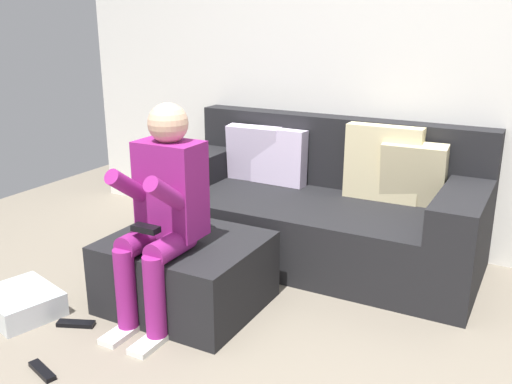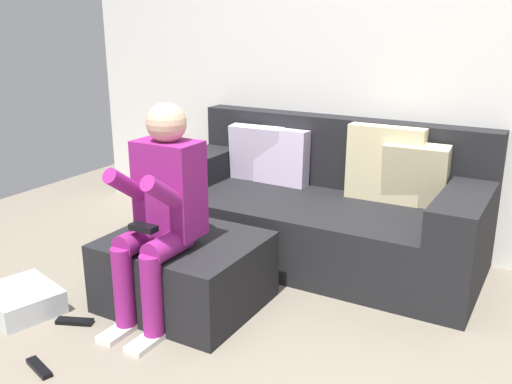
% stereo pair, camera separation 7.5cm
% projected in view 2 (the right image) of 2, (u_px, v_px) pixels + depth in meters
% --- Properties ---
extents(wall_back, '(4.87, 0.10, 2.63)m').
position_uv_depth(wall_back, '(395.00, 49.00, 3.56)').
color(wall_back, silver).
rests_on(wall_back, ground_plane).
extents(couch_sectional, '(2.04, 0.90, 0.88)m').
position_uv_depth(couch_sectional, '(322.00, 209.00, 3.64)').
color(couch_sectional, black).
rests_on(couch_sectional, ground_plane).
extents(ottoman, '(0.79, 0.69, 0.38)m').
position_uv_depth(ottoman, '(185.00, 271.00, 3.05)').
color(ottoman, black).
rests_on(ottoman, ground_plane).
extents(person_seated, '(0.33, 0.56, 1.12)m').
position_uv_depth(person_seated, '(161.00, 204.00, 2.79)').
color(person_seated, '#8C1E72').
rests_on(person_seated, ground_plane).
extents(storage_bin, '(0.47, 0.42, 0.13)m').
position_uv_depth(storage_bin, '(22.00, 300.00, 3.01)').
color(storage_bin, silver).
rests_on(storage_bin, ground_plane).
extents(remote_near_ottoman, '(0.19, 0.10, 0.02)m').
position_uv_depth(remote_near_ottoman, '(39.00, 368.00, 2.52)').
color(remote_near_ottoman, black).
rests_on(remote_near_ottoman, ground_plane).
extents(remote_by_storage_bin, '(0.20, 0.12, 0.02)m').
position_uv_depth(remote_by_storage_bin, '(75.00, 321.00, 2.90)').
color(remote_by_storage_bin, black).
rests_on(remote_by_storage_bin, ground_plane).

